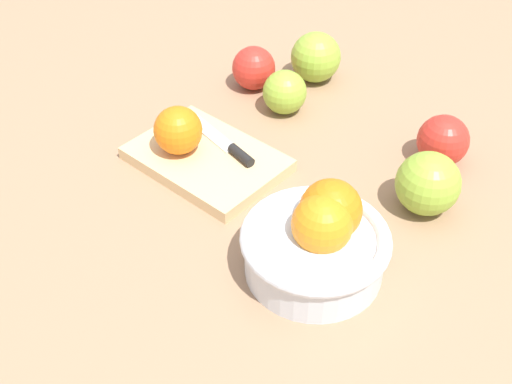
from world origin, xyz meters
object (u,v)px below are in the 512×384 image
at_px(bowl, 318,240).
at_px(cutting_board, 207,159).
at_px(apple_front_right_2, 254,68).
at_px(apple_front_left_2, 443,140).
at_px(apple_front_right, 285,92).
at_px(apple_front_left, 428,183).
at_px(knife, 227,145).
at_px(apple_front_right_3, 316,57).
at_px(orange_on_board, 178,130).

height_order(bowl, cutting_board, bowl).
distance_m(apple_front_right_2, apple_front_left_2, 0.33).
relative_size(bowl, apple_front_right, 2.53).
xyz_separation_m(cutting_board, apple_front_left, (-0.25, -0.18, 0.03)).
xyz_separation_m(knife, apple_front_right_2, (0.13, -0.15, 0.01)).
relative_size(apple_front_right, apple_front_left, 0.82).
height_order(knife, apple_front_left_2, apple_front_left_2).
bearing_deg(cutting_board, apple_front_left_2, -125.24).
bearing_deg(knife, bowl, 171.39).
height_order(apple_front_left, apple_front_right_3, same).
relative_size(cutting_board, apple_front_left_2, 2.89).
relative_size(cutting_board, apple_front_right_2, 2.95).
xyz_separation_m(apple_front_right, apple_front_right_3, (0.04, -0.10, 0.01)).
bearing_deg(apple_front_right_2, apple_front_left_2, -163.58).
xyz_separation_m(cutting_board, apple_front_right, (0.04, -0.17, 0.03)).
relative_size(apple_front_right, apple_front_right_3, 0.83).
bearing_deg(apple_front_left, knife, 31.09).
bearing_deg(bowl, apple_front_left_2, -79.58).
height_order(apple_front_right, apple_front_left_2, apple_front_left_2).
bearing_deg(orange_on_board, apple_front_right_3, -79.45).
height_order(apple_front_right, apple_front_right_2, apple_front_right_2).
bearing_deg(apple_front_right, apple_front_left, -179.11).
distance_m(bowl, apple_front_right_3, 0.43).
xyz_separation_m(knife, apple_front_left_2, (-0.19, -0.24, 0.01)).
xyz_separation_m(orange_on_board, knife, (-0.04, -0.06, -0.03)).
relative_size(orange_on_board, apple_front_right_2, 0.96).
bearing_deg(orange_on_board, knife, -122.24).
relative_size(apple_front_left, apple_front_right_3, 1.01).
bearing_deg(apple_front_left, apple_front_right, 0.89).
height_order(bowl, apple_front_right_3, bowl).
relative_size(orange_on_board, knife, 0.44).
height_order(apple_front_left, apple_front_right_2, apple_front_left).
bearing_deg(apple_front_left_2, cutting_board, 54.76).
distance_m(apple_front_right, apple_front_right_3, 0.11).
bearing_deg(apple_front_right_2, bowl, 153.96).
distance_m(bowl, apple_front_right_2, 0.41).
bearing_deg(apple_front_left_2, apple_front_right_2, 16.42).
bearing_deg(orange_on_board, apple_front_left, -143.84).
height_order(bowl, knife, bowl).
bearing_deg(cutting_board, apple_front_right_3, -72.56).
relative_size(apple_front_right, apple_front_right_2, 0.97).
relative_size(cutting_board, apple_front_right, 3.05).
relative_size(apple_front_left, apple_front_right_2, 1.18).
xyz_separation_m(cutting_board, apple_front_left_2, (-0.19, -0.27, 0.03)).
bearing_deg(orange_on_board, apple_front_right_2, -64.35).
distance_m(cutting_board, orange_on_board, 0.06).
bearing_deg(apple_front_right_2, knife, 132.58).
height_order(orange_on_board, apple_front_left, orange_on_board).
bearing_deg(knife, apple_front_right, -71.58).
distance_m(bowl, cutting_board, 0.25).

